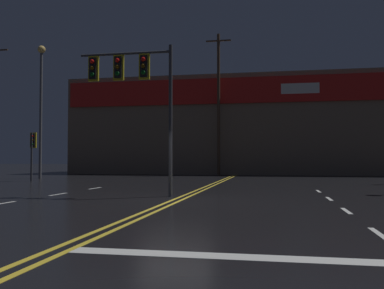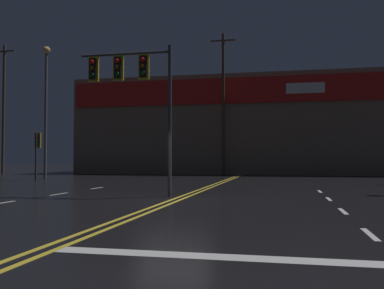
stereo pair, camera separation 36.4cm
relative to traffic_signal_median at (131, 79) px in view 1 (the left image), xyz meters
The scene contains 7 objects.
ground_plane 5.22m from the traffic_signal_median, 37.86° to the right, with size 200.00×200.00×0.00m, color black.
road_markings 6.35m from the traffic_signal_median, 45.54° to the right, with size 15.41×60.00×0.01m.
traffic_signal_median is the anchor object (origin of this frame).
traffic_signal_corner_northwest 13.67m from the traffic_signal_median, 136.37° to the left, with size 0.42×0.36×3.11m.
streetlight_near_left 16.97m from the traffic_signal_median, 131.45° to the left, with size 0.56×0.56×9.68m.
building_backdrop 27.06m from the traffic_signal_median, 85.54° to the left, with size 31.82×10.23×9.04m.
utility_pole_row 21.27m from the traffic_signal_median, 91.07° to the left, with size 46.08×0.26×12.57m.
Camera 1 is at (3.24, -13.99, 1.40)m, focal length 40.00 mm.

